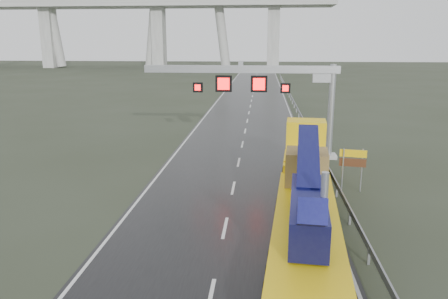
# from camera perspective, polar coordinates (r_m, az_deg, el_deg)

# --- Properties ---
(ground) EXTENTS (400.00, 400.00, 0.00)m
(ground) POSITION_cam_1_polar(r_m,az_deg,el_deg) (17.91, -1.01, -15.44)
(ground) COLOR #2D3324
(ground) RESTS_ON ground
(road) EXTENTS (11.00, 200.00, 0.02)m
(road) POSITION_cam_1_polar(r_m,az_deg,el_deg) (56.25, 3.28, 4.81)
(road) COLOR black
(road) RESTS_ON ground
(guardrail) EXTENTS (0.20, 140.00, 1.40)m
(guardrail) POSITION_cam_1_polar(r_m,az_deg,el_deg) (46.46, 10.44, 3.56)
(guardrail) COLOR gray
(guardrail) RESTS_ON ground
(sign_gantry) EXTENTS (14.90, 1.20, 7.42)m
(sign_gantry) POSITION_cam_1_polar(r_m,az_deg,el_deg) (33.69, 5.81, 8.36)
(sign_gantry) COLOR #9C9C98
(sign_gantry) RESTS_ON ground
(heavy_haul_truck) EXTENTS (4.38, 19.52, 4.55)m
(heavy_haul_truck) POSITION_cam_1_polar(r_m,az_deg,el_deg) (23.13, 10.70, -4.04)
(heavy_haul_truck) COLOR yellow
(heavy_haul_truck) RESTS_ON ground
(exit_sign_pair) EXTENTS (1.54, 0.32, 2.66)m
(exit_sign_pair) POSITION_cam_1_polar(r_m,az_deg,el_deg) (27.01, 16.45, -1.58)
(exit_sign_pair) COLOR #94979C
(exit_sign_pair) RESTS_ON ground
(striped_barrier) EXTENTS (0.76, 0.47, 1.22)m
(striped_barrier) POSITION_cam_1_polar(r_m,az_deg,el_deg) (30.95, 12.89, -1.83)
(striped_barrier) COLOR red
(striped_barrier) RESTS_ON ground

